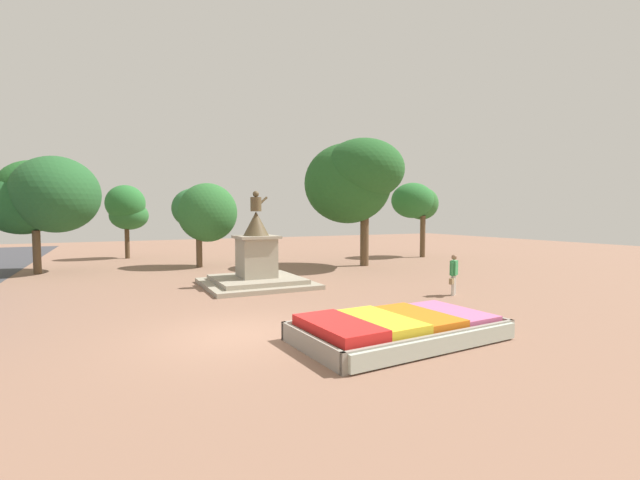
{
  "coord_description": "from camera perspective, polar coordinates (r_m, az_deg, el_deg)",
  "views": [
    {
      "loc": [
        -2.88,
        -10.64,
        3.12
      ],
      "look_at": [
        3.81,
        2.95,
        2.19
      ],
      "focal_mm": 24.0,
      "sensor_mm": 36.0,
      "label": 1
    }
  ],
  "objects": [
    {
      "name": "statue_monument",
      "position": [
        18.76,
        -8.47,
        -3.34
      ],
      "size": [
        4.45,
        4.45,
        4.1
      ],
      "color": "gray",
      "rests_on": "ground_plane"
    },
    {
      "name": "pedestrian_with_handbag",
      "position": [
        17.12,
        17.39,
        -4.18
      ],
      "size": [
        0.66,
        0.47,
        1.57
      ],
      "color": "beige",
      "rests_on": "ground_plane"
    },
    {
      "name": "park_tree_far_right",
      "position": [
        25.34,
        4.5,
        8.19
      ],
      "size": [
        5.29,
        6.13,
        7.43
      ],
      "color": "brown",
      "rests_on": "ground_plane"
    },
    {
      "name": "park_tree_street_side",
      "position": [
        26.88,
        -33.05,
        4.88
      ],
      "size": [
        5.57,
        4.67,
        6.14
      ],
      "color": "brown",
      "rests_on": "ground_plane"
    },
    {
      "name": "ground_plane",
      "position": [
        11.45,
        -10.88,
        -12.36
      ],
      "size": [
        85.83,
        85.83,
        0.0
      ],
      "primitive_type": "plane",
      "color": "#8C6651"
    },
    {
      "name": "flower_planter",
      "position": [
        10.94,
        10.34,
        -11.55
      ],
      "size": [
        5.31,
        3.19,
        0.66
      ],
      "color": "#38281C",
      "rests_on": "ground_plane"
    },
    {
      "name": "park_tree_far_left",
      "position": [
        31.87,
        12.71,
        4.96
      ],
      "size": [
        3.76,
        2.77,
        5.34
      ],
      "color": "brown",
      "rests_on": "ground_plane"
    },
    {
      "name": "park_tree_mid_canopy",
      "position": [
        32.69,
        -24.34,
        3.79
      ],
      "size": [
        2.82,
        2.52,
        5.1
      ],
      "color": "#4C3823",
      "rests_on": "ground_plane"
    },
    {
      "name": "park_tree_behind_statue",
      "position": [
        26.14,
        -15.1,
        3.87
      ],
      "size": [
        3.68,
        3.37,
        4.91
      ],
      "color": "brown",
      "rests_on": "ground_plane"
    }
  ]
}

